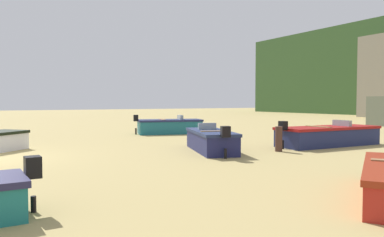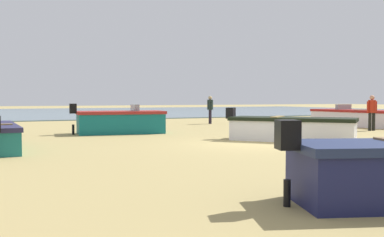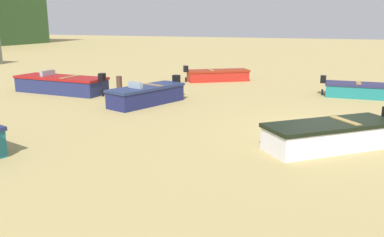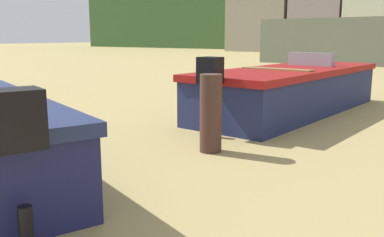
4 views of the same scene
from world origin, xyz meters
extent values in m
plane|color=tan|center=(0.00, 0.00, 0.00)|extent=(160.00, 160.00, 0.00)
cube|color=navy|center=(3.36, 13.91, 0.39)|extent=(1.87, 5.21, 0.78)
cube|color=maroon|center=(3.36, 13.91, 0.84)|extent=(1.96, 5.31, 0.12)
cube|color=black|center=(3.23, 11.17, 1.02)|extent=(0.33, 0.29, 0.40)
cylinder|color=black|center=(3.23, 11.17, 0.19)|extent=(0.10, 0.10, 0.39)
cube|color=#8C9EA8|center=(3.40, 14.81, 1.04)|extent=(0.99, 0.25, 0.28)
cube|color=olive|center=(3.33, 13.27, 0.89)|extent=(1.40, 0.31, 0.08)
cube|color=navy|center=(2.24, 8.08, 0.37)|extent=(4.04, 2.46, 0.74)
cube|color=navy|center=(2.24, 8.08, 0.80)|extent=(4.16, 2.57, 0.12)
cube|color=black|center=(4.22, 7.41, 0.98)|extent=(0.37, 0.39, 0.40)
cylinder|color=black|center=(4.22, 7.41, 0.19)|extent=(0.13, 0.13, 0.37)
cube|color=#8C9EA8|center=(1.60, 8.30, 1.00)|extent=(0.44, 0.80, 0.28)
cube|color=olive|center=(2.69, 7.93, 0.85)|extent=(0.58, 1.12, 0.08)
cube|color=white|center=(-1.69, -0.33, 0.35)|extent=(3.77, 4.01, 0.70)
cube|color=black|center=(-1.69, -0.33, 0.76)|extent=(3.90, 4.13, 0.12)
cube|color=olive|center=(-1.35, -0.72, 0.81)|extent=(1.04, 0.96, 0.08)
cube|color=#1C7374|center=(7.83, -1.76, 0.31)|extent=(1.41, 4.19, 0.61)
cube|color=#26254A|center=(7.83, -1.76, 0.67)|extent=(1.50, 4.29, 0.12)
cube|color=black|center=(7.77, 0.50, 0.85)|extent=(0.33, 0.29, 0.40)
cylinder|color=black|center=(7.77, 0.50, 0.15)|extent=(0.10, 0.10, 0.31)
cube|color=olive|center=(7.82, -1.24, 0.72)|extent=(1.12, 0.27, 0.08)
cube|color=#B1221A|center=(10.68, 7.24, 0.31)|extent=(3.19, 3.95, 0.61)
cube|color=maroon|center=(10.68, 7.24, 0.67)|extent=(3.31, 4.08, 0.12)
cube|color=black|center=(9.49, 9.03, 0.85)|extent=(0.42, 0.41, 0.40)
cylinder|color=black|center=(9.49, 9.03, 0.15)|extent=(0.14, 0.14, 0.31)
cube|color=#956841|center=(10.41, 7.65, 0.72)|extent=(1.00, 0.78, 0.08)
cylinder|color=#492F27|center=(3.72, 10.46, 0.52)|extent=(0.29, 0.29, 1.04)
camera|label=1|loc=(15.24, -0.45, 2.07)|focal=35.15mm
camera|label=2|loc=(7.93, 12.42, 1.47)|focal=42.39mm
camera|label=3|loc=(-14.29, -0.63, 3.84)|focal=37.44mm
camera|label=4|loc=(6.78, 5.88, 1.52)|focal=39.68mm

